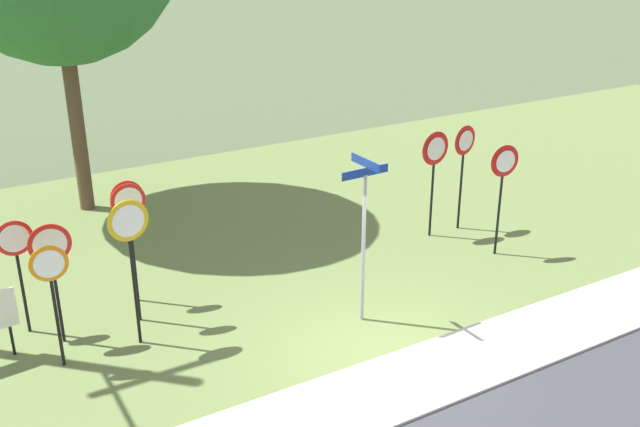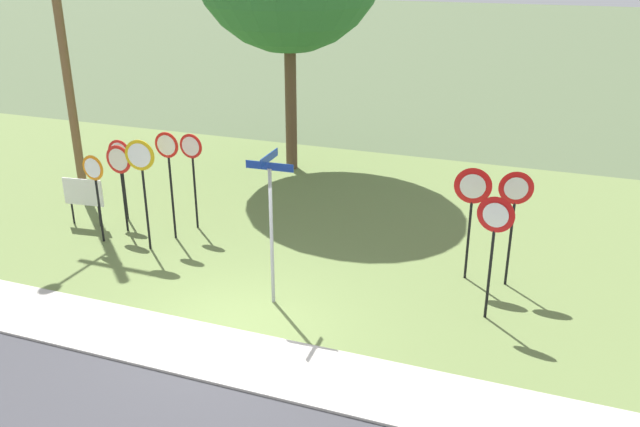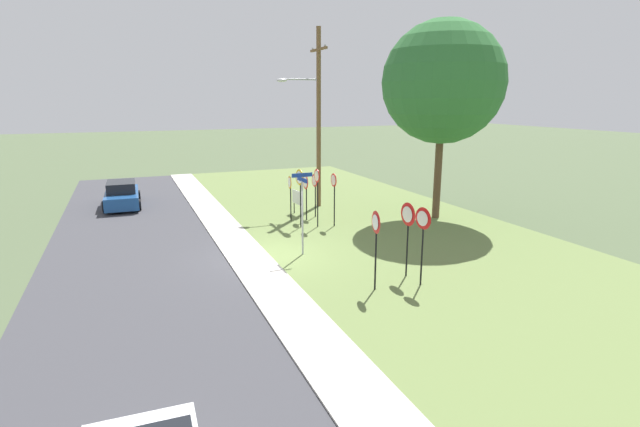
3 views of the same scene
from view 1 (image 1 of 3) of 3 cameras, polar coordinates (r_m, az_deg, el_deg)
ground_plane at (r=12.70m, az=5.09°, el=-11.17°), size 160.00×160.00×0.00m
sidewalk_strip at (r=12.16m, az=7.31°, el=-12.80°), size 44.00×1.60×0.06m
grass_median at (r=17.31m, az=-6.38°, el=-1.57°), size 44.00×12.00×0.04m
stop_sign_near_left at (r=13.01m, az=-20.23°, el=-3.31°), size 0.71×0.10×2.25m
stop_sign_near_right at (r=13.58m, az=-22.63°, el=-2.94°), size 0.63×0.09×2.17m
stop_sign_far_left at (r=12.44m, az=-14.63°, el=-2.14°), size 0.71×0.13×2.69m
stop_sign_far_center at (r=12.34m, az=-20.25°, el=-5.07°), size 0.60×0.11×2.19m
stop_sign_far_right at (r=13.95m, az=-14.72°, el=-0.28°), size 0.61×0.09×2.48m
stop_sign_center_tall at (r=13.18m, az=-14.60°, el=-0.91°), size 0.62×0.09×2.70m
yield_sign_near_left at (r=15.91m, az=14.16°, el=2.99°), size 0.70×0.13×2.51m
yield_sign_near_right at (r=17.10m, az=11.22°, el=4.66°), size 0.69×0.14×2.54m
yield_sign_far_left at (r=16.57m, az=8.98°, el=4.23°), size 0.77×0.11×2.51m
street_name_post at (r=12.84m, az=3.45°, el=-1.11°), size 0.96×0.82×3.13m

